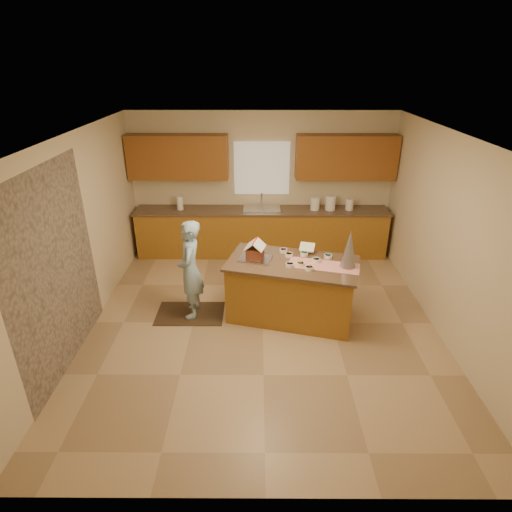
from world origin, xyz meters
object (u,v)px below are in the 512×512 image
island_base (291,291)px  tinsel_tree (349,249)px  gingerbread_house (255,251)px  boy (190,270)px

island_base → tinsel_tree: size_ratio=3.27×
tinsel_tree → gingerbread_house: (-1.30, 0.23, -0.14)m
gingerbread_house → island_base: bearing=-9.3°
gingerbread_house → boy: bearing=-177.3°
tinsel_tree → boy: 2.29m
boy → tinsel_tree: bearing=82.4°
island_base → boy: boy is taller
island_base → gingerbread_house: (-0.54, 0.09, 0.60)m
boy → gingerbread_house: 0.99m
tinsel_tree → boy: boy is taller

